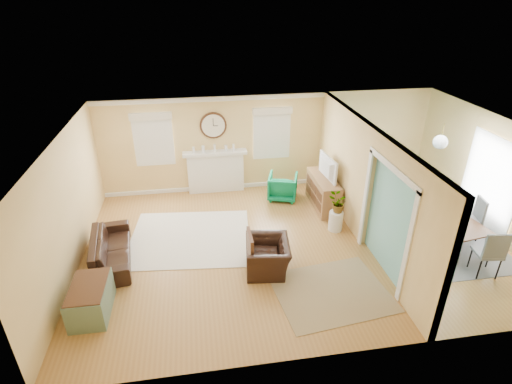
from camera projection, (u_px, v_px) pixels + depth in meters
floor at (294, 244)px, 8.79m from camera, size 9.00×9.00×0.00m
wall_back at (269, 142)px, 10.84m from camera, size 9.00×0.02×2.60m
wall_front at (350, 288)px, 5.57m from camera, size 9.00×0.02×2.60m
wall_left at (66, 208)px, 7.57m from camera, size 0.02×6.00×2.60m
wall_right at (494, 177)px, 8.83m from camera, size 0.02×6.00×2.60m
ceiling at (300, 131)px, 7.61m from camera, size 9.00×6.00×0.02m
partition at (361, 178)px, 8.63m from camera, size 0.17×6.00×2.60m
fireplace at (216, 171)px, 10.84m from camera, size 1.70×0.30×1.17m
wall_clock at (213, 125)px, 10.35m from camera, size 0.70×0.07×0.70m
window_left at (153, 136)px, 10.20m from camera, size 1.05×0.13×1.42m
window_right at (272, 130)px, 10.64m from camera, size 1.05×0.13×1.42m
french_doors at (490, 185)px, 8.92m from camera, size 0.06×1.70×2.20m
pendant at (440, 142)px, 8.21m from camera, size 0.30×0.30×0.55m
rug_cream at (190, 238)px, 9.00m from camera, size 2.86×2.54×0.01m
rug_jute at (331, 292)px, 7.40m from camera, size 2.22×1.89×0.01m
rug_grey at (442, 240)px, 8.92m from camera, size 2.17×2.72×0.01m
sofa at (111, 249)px, 8.15m from camera, size 0.97×1.97×0.55m
eames_chair at (268, 256)px, 7.87m from camera, size 0.95×1.06×0.63m
green_chair at (283, 187)px, 10.56m from camera, size 0.92×0.94×0.68m
trunk at (91, 299)px, 6.82m from camera, size 0.62×1.01×0.58m
credenza at (323, 192)px, 10.15m from camera, size 0.49×1.45×0.80m
tv at (324, 167)px, 9.83m from camera, size 0.22×0.99×0.57m
garden_stool at (336, 221)px, 9.21m from camera, size 0.32×0.32×0.47m
potted_plant at (338, 203)px, 9.00m from camera, size 0.50×0.47×0.46m
dining_table at (445, 229)px, 8.79m from camera, size 1.22×1.86×0.61m
dining_chair_n at (425, 198)px, 9.57m from camera, size 0.48×0.48×0.90m
dining_chair_s at (489, 248)px, 7.62m from camera, size 0.52×0.52×1.03m
dining_chair_w at (420, 220)px, 8.60m from camera, size 0.44×0.44×0.98m
dining_chair_e at (470, 215)px, 8.78m from camera, size 0.51×0.51×0.98m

